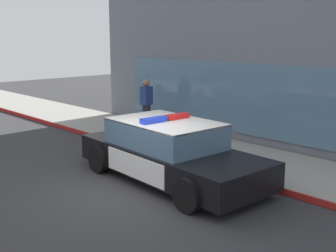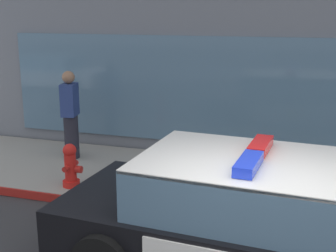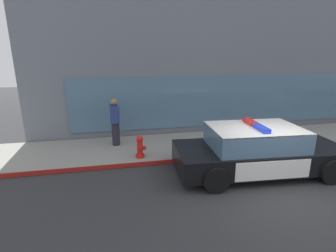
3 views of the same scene
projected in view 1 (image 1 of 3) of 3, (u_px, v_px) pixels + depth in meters
ground at (140, 191)px, 9.22m from camera, size 48.00×48.00×0.00m
sidewalk at (236, 158)px, 11.47m from camera, size 48.00×2.66×0.15m
curb_red_paint at (202, 168)px, 10.56m from camera, size 28.80×0.04×0.14m
police_cruiser at (169, 152)px, 9.79m from camera, size 4.94×2.34×1.49m
fire_hydrant at (129, 128)px, 13.09m from camera, size 0.34×0.39×0.73m
pedestrian_on_sidewalk at (146, 104)px, 14.42m from camera, size 0.34×0.45×1.71m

